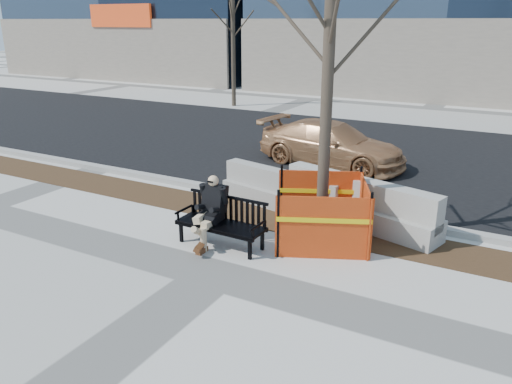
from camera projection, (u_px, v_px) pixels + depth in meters
ground at (215, 274)px, 8.21m from camera, size 120.00×120.00×0.00m
mulch_strip at (284, 221)px, 10.37m from camera, size 40.00×1.20×0.02m
asphalt_street at (371, 154)px, 15.52m from camera, size 60.00×10.40×0.01m
curb at (302, 204)px, 11.14m from camera, size 60.00×0.25×0.12m
bench at (221, 245)px, 9.25m from camera, size 1.71×0.64×0.91m
seated_man at (212, 242)px, 9.40m from camera, size 0.56×0.91×1.27m
tree_fence at (320, 240)px, 9.48m from camera, size 3.26×3.26×6.17m
sedan at (331, 165)px, 14.40m from camera, size 4.40×2.21×1.23m
jersey_barrier_left at (280, 208)px, 11.12m from camera, size 3.03×1.22×0.85m
jersey_barrier_right at (357, 224)px, 10.23m from camera, size 3.45×1.57×0.97m
far_tree_left at (234, 106)px, 24.41m from camera, size 2.84×2.84×6.07m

